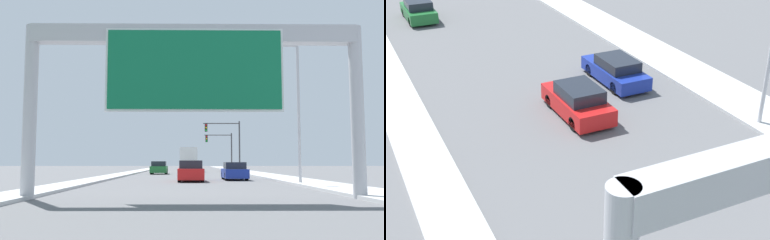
# 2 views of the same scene
# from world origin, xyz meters

# --- Properties ---
(sidewalk_right) EXTENTS (3.00, 120.00, 0.15)m
(sidewalk_right) POSITION_xyz_m (7.75, 60.00, 0.07)
(sidewalk_right) COLOR #BBBBBB
(sidewalk_right) RESTS_ON ground
(median_strip_left) EXTENTS (2.00, 120.00, 0.15)m
(median_strip_left) POSITION_xyz_m (-7.25, 60.00, 0.07)
(median_strip_left) COLOR #BBBBBB
(median_strip_left) RESTS_ON ground
(sign_gantry) EXTENTS (13.43, 0.73, 6.86)m
(sign_gantry) POSITION_xyz_m (0.00, 17.88, 5.15)
(sign_gantry) COLOR #B2B2B7
(sign_gantry) RESTS_ON ground
(car_far_left) EXTENTS (1.79, 4.41, 1.40)m
(car_far_left) POSITION_xyz_m (3.50, 35.35, 0.66)
(car_far_left) COLOR navy
(car_far_left) RESTS_ON ground
(car_near_center) EXTENTS (1.89, 4.25, 1.49)m
(car_near_center) POSITION_xyz_m (-3.50, 51.55, 0.70)
(car_near_center) COLOR #1E662D
(car_near_center) RESTS_ON ground
(car_far_center) EXTENTS (1.85, 4.26, 1.52)m
(car_far_center) POSITION_xyz_m (0.00, 32.68, 0.72)
(car_far_center) COLOR red
(car_far_center) RESTS_ON ground
(truck_box_primary) EXTENTS (2.48, 7.40, 3.50)m
(truck_box_primary) POSITION_xyz_m (0.00, 64.59, 1.77)
(truck_box_primary) COLOR yellow
(truck_box_primary) RESTS_ON ground
(traffic_light_near_intersection) EXTENTS (4.93, 0.32, 6.83)m
(traffic_light_near_intersection) POSITION_xyz_m (5.26, 58.00, 4.61)
(traffic_light_near_intersection) COLOR #3D3D3F
(traffic_light_near_intersection) RESTS_ON ground
(traffic_light_mid_block) EXTENTS (4.35, 0.32, 5.89)m
(traffic_light_mid_block) POSITION_xyz_m (5.34, 68.00, 3.99)
(traffic_light_mid_block) COLOR #3D3D3F
(traffic_light_mid_block) RESTS_ON ground
(street_lamp_right) EXTENTS (2.81, 0.28, 9.05)m
(street_lamp_right) POSITION_xyz_m (6.51, 28.26, 5.34)
(street_lamp_right) COLOR #B2B2B7
(street_lamp_right) RESTS_ON ground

